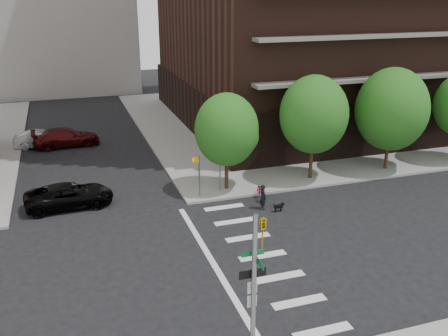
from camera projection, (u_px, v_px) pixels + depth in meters
The scene contains 14 objects.
ground at pixel (204, 266), 23.48m from camera, with size 120.00×120.00×0.00m, color black.
sidewalk_ne at pixel (334, 116), 50.47m from camera, with size 39.00×33.00×0.15m, color gray.
crosswalk at pixel (247, 258), 24.13m from camera, with size 3.85×13.00×0.01m.
tree_a at pixel (227, 130), 30.86m from camera, with size 4.00×4.00×5.90m.
tree_b at pixel (314, 115), 32.46m from camera, with size 4.50×4.50×6.65m.
tree_c at pixel (392, 109), 34.27m from camera, with size 5.00×5.00×6.80m.
traffic_signal at pixel (254, 312), 15.73m from camera, with size 0.90×0.75×6.00m.
pedestrian_signal at pixel (204, 169), 30.60m from camera, with size 2.18×0.67×2.60m.
parked_car_black at pixel (69, 196), 29.58m from camera, with size 5.11×2.35×1.42m, color black.
parked_car_maroon at pixel (66, 137), 40.84m from camera, with size 5.30×2.15×1.54m, color #3D0B0A.
parked_car_silver at pixel (41, 139), 40.67m from camera, with size 4.20×1.47×1.38m, color #ADB0B4.
scooter at pixel (261, 192), 30.76m from camera, with size 0.65×1.85×0.97m, color maroon.
dog_walker at pixel (263, 197), 29.29m from camera, with size 0.37×0.56×1.53m, color black.
dog at pixel (279, 206), 29.07m from camera, with size 0.60×0.17×0.52m.
Camera 1 is at (-5.53, -19.75, 12.36)m, focal length 40.00 mm.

